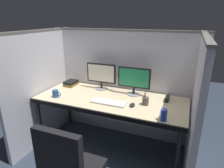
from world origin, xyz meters
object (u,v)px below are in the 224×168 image
(monitor_right, at_px, (134,79))
(book_stack, at_px, (71,83))
(desk, at_px, (110,102))
(pen_cup, at_px, (145,101))
(red_stapler, at_px, (167,98))
(monitor_left, at_px, (101,75))
(coffee_mug, at_px, (56,93))
(soda_can, at_px, (164,115))
(computer_mouse, at_px, (132,105))
(keyboard_main, at_px, (108,102))

(monitor_right, xyz_separation_m, book_stack, (-0.98, -0.00, -0.18))
(desk, relative_size, pen_cup, 11.81)
(monitor_right, distance_m, red_stapler, 0.48)
(book_stack, bearing_deg, monitor_right, 0.08)
(desk, bearing_deg, monitor_left, 131.75)
(red_stapler, bearing_deg, coffee_mug, -162.48)
(soda_can, height_order, red_stapler, soda_can)
(monitor_right, distance_m, soda_can, 0.74)
(soda_can, distance_m, pen_cup, 0.39)
(monitor_left, distance_m, coffee_mug, 0.67)
(desk, bearing_deg, computer_mouse, -17.63)
(desk, distance_m, computer_mouse, 0.35)
(keyboard_main, bearing_deg, monitor_left, 124.57)
(monitor_left, distance_m, book_stack, 0.53)
(keyboard_main, xyz_separation_m, book_stack, (-0.78, 0.38, 0.03))
(coffee_mug, height_order, soda_can, soda_can)
(monitor_left, relative_size, pen_cup, 2.67)
(monitor_left, distance_m, pen_cup, 0.78)
(computer_mouse, relative_size, coffee_mug, 0.76)
(computer_mouse, height_order, book_stack, book_stack)
(desk, bearing_deg, keyboard_main, -76.06)
(coffee_mug, bearing_deg, book_stack, 98.24)
(desk, bearing_deg, soda_can, -23.22)
(desk, xyz_separation_m, keyboard_main, (0.03, -0.13, 0.06))
(pen_cup, bearing_deg, monitor_right, 130.74)
(book_stack, relative_size, soda_can, 1.79)
(soda_can, bearing_deg, book_stack, 159.26)
(monitor_left, xyz_separation_m, book_stack, (-0.49, -0.04, -0.18))
(computer_mouse, xyz_separation_m, coffee_mug, (-1.00, -0.10, 0.03))
(monitor_left, distance_m, computer_mouse, 0.72)
(computer_mouse, distance_m, red_stapler, 0.48)
(keyboard_main, xyz_separation_m, coffee_mug, (-0.71, -0.08, 0.04))
(monitor_right, height_order, red_stapler, monitor_right)
(pen_cup, bearing_deg, desk, 179.27)
(book_stack, xyz_separation_m, soda_can, (1.45, -0.55, 0.02))
(keyboard_main, bearing_deg, pen_cup, 16.58)
(book_stack, height_order, soda_can, soda_can)
(monitor_right, distance_m, coffee_mug, 1.04)
(monitor_right, bearing_deg, soda_can, -49.48)
(monitor_right, relative_size, red_stapler, 2.87)
(coffee_mug, distance_m, soda_can, 1.39)
(desk, distance_m, monitor_left, 0.47)
(computer_mouse, bearing_deg, coffee_mug, -174.03)
(desk, height_order, pen_cup, pen_cup)
(desk, xyz_separation_m, coffee_mug, (-0.68, -0.21, 0.10))
(keyboard_main, bearing_deg, computer_mouse, 5.65)
(monitor_left, bearing_deg, coffee_mug, -130.90)
(monitor_left, xyz_separation_m, keyboard_main, (0.29, -0.42, -0.20))
(soda_can, bearing_deg, keyboard_main, 165.70)
(desk, height_order, keyboard_main, keyboard_main)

